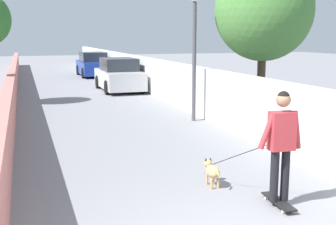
# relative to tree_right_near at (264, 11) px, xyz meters

# --- Properties ---
(ground_plane) EXTENTS (80.00, 80.00, 0.00)m
(ground_plane) POSITION_rel_tree_right_near_xyz_m (6.50, 4.51, -3.34)
(ground_plane) COLOR gray
(wall_left) EXTENTS (48.00, 0.30, 1.11)m
(wall_left) POSITION_rel_tree_right_near_xyz_m (4.50, 7.46, -2.78)
(wall_left) COLOR #CC726B
(wall_left) RESTS_ON ground
(fence_right) EXTENTS (48.00, 0.30, 1.58)m
(fence_right) POSITION_rel_tree_right_near_xyz_m (4.50, 1.55, -2.55)
(fence_right) COLOR silver
(fence_right) RESTS_ON ground
(tree_right_near) EXTENTS (2.98, 2.98, 4.88)m
(tree_right_near) POSITION_rel_tree_right_near_xyz_m (0.00, 0.00, 0.00)
(tree_right_near) COLOR #473523
(tree_right_near) RESTS_ON ground
(lamp_post) EXTENTS (0.36, 0.36, 3.93)m
(lamp_post) POSITION_rel_tree_right_near_xyz_m (0.38, 2.10, -0.61)
(lamp_post) COLOR #4C4C51
(lamp_post) RESTS_ON ground
(skateboard) EXTENTS (0.81, 0.27, 0.08)m
(skateboard) POSITION_rel_tree_right_near_xyz_m (-6.25, 3.38, -3.27)
(skateboard) COLOR black
(skateboard) RESTS_ON ground
(person_skateboarder) EXTENTS (0.25, 0.71, 1.71)m
(person_skateboarder) POSITION_rel_tree_right_near_xyz_m (-6.25, 3.38, -2.25)
(person_skateboarder) COLOR black
(person_skateboarder) RESTS_ON skateboard
(dog) EXTENTS (1.44, 0.74, 1.06)m
(dog) POSITION_rel_tree_right_near_xyz_m (-5.10, 3.98, -3.06)
(dog) COLOR tan
(dog) RESTS_ON ground
(car_near) EXTENTS (3.93, 1.80, 1.54)m
(car_near) POSITION_rel_tree_right_near_xyz_m (8.31, 2.70, -2.62)
(car_near) COLOR silver
(car_near) RESTS_ON ground
(car_far) EXTENTS (4.12, 1.80, 1.54)m
(car_far) POSITION_rel_tree_right_near_xyz_m (16.10, 2.70, -2.62)
(car_far) COLOR navy
(car_far) RESTS_ON ground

